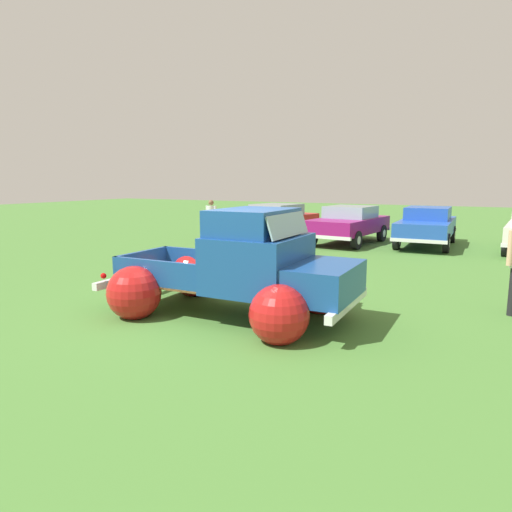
{
  "coord_description": "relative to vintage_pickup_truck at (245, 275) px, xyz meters",
  "views": [
    {
      "loc": [
        4.2,
        -6.87,
        2.4
      ],
      "look_at": [
        0.0,
        1.15,
        0.9
      ],
      "focal_mm": 32.03,
      "sensor_mm": 36.0,
      "label": 1
    }
  ],
  "objects": [
    {
      "name": "spectator_0",
      "position": [
        -6.3,
        8.55,
        0.17
      ],
      "size": [
        0.54,
        0.38,
        1.63
      ],
      "rotation": [
        0.0,
        0.0,
        1.46
      ],
      "color": "#4C4742",
      "rests_on": "ground"
    },
    {
      "name": "show_car_2",
      "position": [
        1.62,
        10.89,
        0.02
      ],
      "size": [
        1.87,
        4.48,
        1.43
      ],
      "rotation": [
        0.0,
        0.0,
        -1.55
      ],
      "color": "black",
      "rests_on": "ground"
    },
    {
      "name": "show_car_0",
      "position": [
        -4.27,
        10.23,
        0.03
      ],
      "size": [
        2.59,
        4.54,
        1.43
      ],
      "rotation": [
        0.0,
        0.0,
        -1.73
      ],
      "color": "black",
      "rests_on": "ground"
    },
    {
      "name": "ground_plane",
      "position": [
        -0.39,
        -0.0,
        -0.76
      ],
      "size": [
        80.0,
        80.0,
        0.0
      ],
      "primitive_type": "plane",
      "color": "#477A33"
    },
    {
      "name": "vintage_pickup_truck",
      "position": [
        0.0,
        0.0,
        0.0
      ],
      "size": [
        4.64,
        2.81,
        1.96
      ],
      "rotation": [
        0.0,
        0.0,
        0.01
      ],
      "color": "black",
      "rests_on": "ground"
    },
    {
      "name": "show_car_1",
      "position": [
        -1.13,
        10.25,
        0.03
      ],
      "size": [
        2.39,
        4.32,
        1.43
      ],
      "rotation": [
        0.0,
        0.0,
        -1.69
      ],
      "color": "black",
      "rests_on": "ground"
    },
    {
      "name": "lane_cone_0",
      "position": [
        -3.07,
        2.91,
        -0.45
      ],
      "size": [
        0.36,
        0.36,
        0.63
      ],
      "color": "black",
      "rests_on": "ground"
    }
  ]
}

